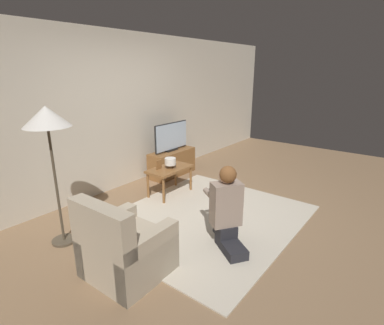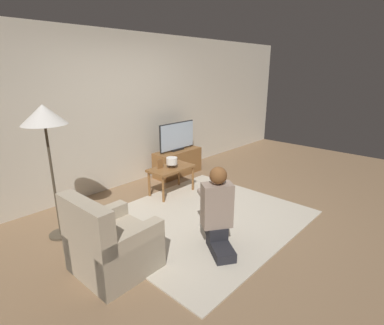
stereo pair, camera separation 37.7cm
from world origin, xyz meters
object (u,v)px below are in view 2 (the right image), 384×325
object	(u,v)px
coffee_table	(171,171)
armchair	(111,246)
person_kneeling	(217,208)
table_lamp	(172,162)
tv	(177,136)
floor_lamp	(44,121)

from	to	relation	value
coffee_table	armchair	distance (m)	2.05
person_kneeling	table_lamp	world-z (taller)	person_kneeling
person_kneeling	armchair	bearing A→B (deg)	8.61
armchair	table_lamp	world-z (taller)	armchair
table_lamp	tv	bearing A→B (deg)	40.40
floor_lamp	table_lamp	distance (m)	2.05
floor_lamp	coffee_table	bearing A→B (deg)	-1.89
coffee_table	floor_lamp	xyz separation A→B (m)	(-1.86, 0.06, 1.04)
armchair	person_kneeling	world-z (taller)	person_kneeling
coffee_table	floor_lamp	bearing A→B (deg)	178.11
tv	floor_lamp	bearing A→B (deg)	-167.89
tv	coffee_table	bearing A→B (deg)	-140.31
coffee_table	table_lamp	distance (m)	0.17
coffee_table	person_kneeling	xyz separation A→B (m)	(-0.72, -1.52, 0.09)
tv	armchair	bearing A→B (deg)	-147.42
armchair	person_kneeling	xyz separation A→B (m)	(1.07, -0.52, 0.21)
table_lamp	coffee_table	bearing A→B (deg)	77.06
coffee_table	armchair	size ratio (longest dim) A/B	0.88
tv	person_kneeling	bearing A→B (deg)	-124.42
armchair	person_kneeling	size ratio (longest dim) A/B	0.88
floor_lamp	tv	bearing A→B (deg)	12.11
armchair	floor_lamp	bearing A→B (deg)	2.19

